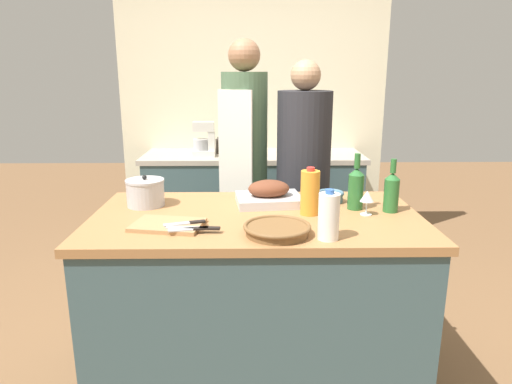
{
  "coord_description": "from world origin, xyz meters",
  "views": [
    {
      "loc": [
        -0.03,
        -2.11,
        1.58
      ],
      "look_at": [
        0.0,
        0.13,
        0.99
      ],
      "focal_mm": 32.0,
      "sensor_mm": 36.0,
      "label": 1
    }
  ],
  "objects_px": {
    "wicker_basket": "(277,229)",
    "cutting_board": "(168,225)",
    "roasting_pan": "(269,195)",
    "knife_bread": "(190,229)",
    "stand_mixer": "(204,142)",
    "person_cook_guest": "(303,175)",
    "knife_chef": "(195,228)",
    "juice_jug": "(310,192)",
    "wine_glass_left": "(367,197)",
    "wine_bottle_green": "(356,187)",
    "condiment_bottle_tall": "(255,142)",
    "milk_jug": "(329,216)",
    "stock_pot": "(145,192)",
    "person_cook_aproned": "(245,159)",
    "knife_paring": "(186,223)",
    "wine_bottle_dark": "(391,191)",
    "condiment_bottle_short": "(219,146)",
    "mixing_bowl": "(330,196)"
  },
  "relations": [
    {
      "from": "cutting_board",
      "to": "juice_jug",
      "type": "bearing_deg",
      "value": 15.28
    },
    {
      "from": "person_cook_aproned",
      "to": "juice_jug",
      "type": "bearing_deg",
      "value": -46.5
    },
    {
      "from": "knife_paring",
      "to": "condiment_bottle_short",
      "type": "height_order",
      "value": "condiment_bottle_short"
    },
    {
      "from": "mixing_bowl",
      "to": "person_cook_guest",
      "type": "distance_m",
      "value": 0.64
    },
    {
      "from": "knife_chef",
      "to": "condiment_bottle_tall",
      "type": "bearing_deg",
      "value": 82.25
    },
    {
      "from": "stock_pot",
      "to": "knife_paring",
      "type": "relative_size",
      "value": 1.06
    },
    {
      "from": "wicker_basket",
      "to": "cutting_board",
      "type": "distance_m",
      "value": 0.49
    },
    {
      "from": "roasting_pan",
      "to": "knife_bread",
      "type": "relative_size",
      "value": 2.07
    },
    {
      "from": "wine_bottle_green",
      "to": "stand_mixer",
      "type": "bearing_deg",
      "value": 121.25
    },
    {
      "from": "knife_chef",
      "to": "juice_jug",
      "type": "bearing_deg",
      "value": 26.08
    },
    {
      "from": "condiment_bottle_tall",
      "to": "roasting_pan",
      "type": "bearing_deg",
      "value": -88.18
    },
    {
      "from": "roasting_pan",
      "to": "wine_bottle_green",
      "type": "bearing_deg",
      "value": -12.42
    },
    {
      "from": "condiment_bottle_tall",
      "to": "person_cook_aproned",
      "type": "bearing_deg",
      "value": -95.2
    },
    {
      "from": "condiment_bottle_tall",
      "to": "condiment_bottle_short",
      "type": "height_order",
      "value": "condiment_bottle_tall"
    },
    {
      "from": "juice_jug",
      "to": "person_cook_aproned",
      "type": "relative_size",
      "value": 0.13
    },
    {
      "from": "wicker_basket",
      "to": "condiment_bottle_tall",
      "type": "height_order",
      "value": "condiment_bottle_tall"
    },
    {
      "from": "milk_jug",
      "to": "condiment_bottle_short",
      "type": "relative_size",
      "value": 1.5
    },
    {
      "from": "roasting_pan",
      "to": "knife_bread",
      "type": "height_order",
      "value": "roasting_pan"
    },
    {
      "from": "wicker_basket",
      "to": "condiment_bottle_tall",
      "type": "xyz_separation_m",
      "value": [
        -0.07,
        2.11,
        0.06
      ]
    },
    {
      "from": "roasting_pan",
      "to": "knife_chef",
      "type": "relative_size",
      "value": 1.53
    },
    {
      "from": "roasting_pan",
      "to": "knife_chef",
      "type": "height_order",
      "value": "roasting_pan"
    },
    {
      "from": "wine_glass_left",
      "to": "stand_mixer",
      "type": "xyz_separation_m",
      "value": [
        -0.93,
        1.58,
        0.03
      ]
    },
    {
      "from": "wicker_basket",
      "to": "knife_bread",
      "type": "xyz_separation_m",
      "value": [
        -0.37,
        0.02,
        -0.0
      ]
    },
    {
      "from": "person_cook_aproned",
      "to": "roasting_pan",
      "type": "bearing_deg",
      "value": -55.61
    },
    {
      "from": "condiment_bottle_tall",
      "to": "juice_jug",
      "type": "bearing_deg",
      "value": -82.41
    },
    {
      "from": "roasting_pan",
      "to": "condiment_bottle_short",
      "type": "relative_size",
      "value": 2.55
    },
    {
      "from": "condiment_bottle_tall",
      "to": "stock_pot",
      "type": "bearing_deg",
      "value": -109.41
    },
    {
      "from": "wine_bottle_green",
      "to": "knife_chef",
      "type": "relative_size",
      "value": 1.21
    },
    {
      "from": "stand_mixer",
      "to": "person_cook_guest",
      "type": "relative_size",
      "value": 0.17
    },
    {
      "from": "stock_pot",
      "to": "juice_jug",
      "type": "xyz_separation_m",
      "value": [
        0.83,
        -0.16,
        0.04
      ]
    },
    {
      "from": "knife_paring",
      "to": "knife_bread",
      "type": "height_order",
      "value": "same"
    },
    {
      "from": "wicker_basket",
      "to": "knife_bread",
      "type": "relative_size",
      "value": 1.67
    },
    {
      "from": "wine_glass_left",
      "to": "condiment_bottle_short",
      "type": "relative_size",
      "value": 0.85
    },
    {
      "from": "condiment_bottle_tall",
      "to": "person_cook_aproned",
      "type": "distance_m",
      "value": 0.89
    },
    {
      "from": "knife_chef",
      "to": "person_cook_aproned",
      "type": "height_order",
      "value": "person_cook_aproned"
    },
    {
      "from": "stock_pot",
      "to": "knife_paring",
      "type": "bearing_deg",
      "value": -54.24
    },
    {
      "from": "knife_paring",
      "to": "stand_mixer",
      "type": "height_order",
      "value": "stand_mixer"
    },
    {
      "from": "knife_chef",
      "to": "stand_mixer",
      "type": "xyz_separation_m",
      "value": [
        -0.13,
        1.82,
        0.1
      ]
    },
    {
      "from": "wine_glass_left",
      "to": "stand_mixer",
      "type": "relative_size",
      "value": 0.43
    },
    {
      "from": "wicker_basket",
      "to": "condiment_bottle_short",
      "type": "relative_size",
      "value": 2.05
    },
    {
      "from": "wine_bottle_dark",
      "to": "knife_paring",
      "type": "distance_m",
      "value": 1.01
    },
    {
      "from": "mixing_bowl",
      "to": "wine_glass_left",
      "type": "bearing_deg",
      "value": -59.78
    },
    {
      "from": "milk_jug",
      "to": "knife_bread",
      "type": "xyz_separation_m",
      "value": [
        -0.58,
        0.07,
        -0.08
      ]
    },
    {
      "from": "juice_jug",
      "to": "person_cook_aproned",
      "type": "height_order",
      "value": "person_cook_aproned"
    },
    {
      "from": "milk_jug",
      "to": "wine_bottle_green",
      "type": "xyz_separation_m",
      "value": [
        0.21,
        0.43,
        0.01
      ]
    },
    {
      "from": "wine_bottle_dark",
      "to": "condiment_bottle_tall",
      "type": "bearing_deg",
      "value": 109.98
    },
    {
      "from": "wine_bottle_green",
      "to": "juice_jug",
      "type": "bearing_deg",
      "value": -160.41
    },
    {
      "from": "wine_bottle_green",
      "to": "knife_chef",
      "type": "height_order",
      "value": "wine_bottle_green"
    },
    {
      "from": "cutting_board",
      "to": "condiment_bottle_short",
      "type": "xyz_separation_m",
      "value": [
        0.11,
        1.87,
        0.06
      ]
    },
    {
      "from": "wine_glass_left",
      "to": "knife_bread",
      "type": "xyz_separation_m",
      "value": [
        -0.82,
        -0.26,
        -0.07
      ]
    }
  ]
}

